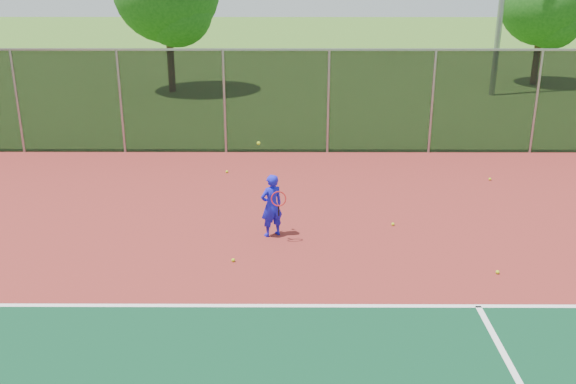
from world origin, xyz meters
name	(u,v)px	position (x,y,z in m)	size (l,w,h in m)	color
court_apron	(363,341)	(0.00, 2.00, 0.01)	(30.00, 20.00, 0.02)	maroon
fence_back	(328,101)	(0.00, 12.00, 1.56)	(30.00, 0.06, 3.03)	black
tennis_player	(272,205)	(-1.47, 5.89, 0.69)	(0.59, 0.67, 1.99)	#1717D9
practice_ball_0	(498,272)	(2.68, 4.18, 0.06)	(0.07, 0.07, 0.07)	#ADC717
practice_ball_1	(227,172)	(-2.79, 10.02, 0.06)	(0.07, 0.07, 0.07)	#ADC717
practice_ball_2	(393,224)	(1.11, 6.42, 0.06)	(0.07, 0.07, 0.07)	#ADC717
practice_ball_3	(490,179)	(4.08, 9.43, 0.06)	(0.07, 0.07, 0.07)	#ADC717
practice_ball_4	(233,260)	(-2.17, 4.65, 0.06)	(0.07, 0.07, 0.07)	#ADC717
tree_back_mid	(546,7)	(10.15, 23.03, 3.45)	(3.75, 3.75, 5.50)	#3A2615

